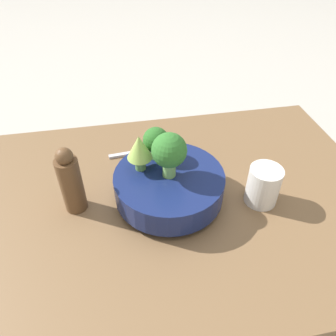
{
  "coord_description": "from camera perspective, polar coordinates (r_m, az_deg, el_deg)",
  "views": [
    {
      "loc": [
        0.09,
        0.46,
        0.53
      ],
      "look_at": [
        0.0,
        0.0,
        0.13
      ],
      "focal_mm": 35.0,
      "sensor_mm": 36.0,
      "label": 1
    }
  ],
  "objects": [
    {
      "name": "ground_plane",
      "position": [
        0.7,
        0.18,
        -7.79
      ],
      "size": [
        6.0,
        6.0,
        0.0
      ],
      "primitive_type": "plane",
      "color": "#ADA89E"
    },
    {
      "name": "broccoli_floret_front",
      "position": [
        0.65,
        -2.13,
        4.67
      ],
      "size": [
        0.05,
        0.05,
        0.07
      ],
      "color": "#609347",
      "rests_on": "bowl"
    },
    {
      "name": "pepper_mill",
      "position": [
        0.64,
        -16.59,
        -2.28
      ],
      "size": [
        0.04,
        0.04,
        0.14
      ],
      "color": "brown",
      "rests_on": "table"
    },
    {
      "name": "fork",
      "position": [
        0.79,
        -3.65,
        3.06
      ],
      "size": [
        0.19,
        0.03,
        0.01
      ],
      "color": "silver",
      "rests_on": "table"
    },
    {
      "name": "romanesco_piece_near",
      "position": [
        0.61,
        -5.02,
        3.38
      ],
      "size": [
        0.05,
        0.05,
        0.08
      ],
      "color": "#609347",
      "rests_on": "bowl"
    },
    {
      "name": "cup",
      "position": [
        0.67,
        16.25,
        -2.95
      ],
      "size": [
        0.06,
        0.06,
        0.08
      ],
      "color": "silver",
      "rests_on": "table"
    },
    {
      "name": "broccoli_floret_center",
      "position": [
        0.59,
        0.0,
        2.7
      ],
      "size": [
        0.07,
        0.07,
        0.09
      ],
      "color": "#7AB256",
      "rests_on": "bowl"
    },
    {
      "name": "bowl",
      "position": [
        0.64,
        0.0,
        -3.21
      ],
      "size": [
        0.22,
        0.22,
        0.07
      ],
      "color": "navy",
      "rests_on": "table"
    },
    {
      "name": "table",
      "position": [
        0.69,
        0.18,
        -6.61
      ],
      "size": [
        0.89,
        0.61,
        0.04
      ],
      "color": "brown",
      "rests_on": "ground_plane"
    }
  ]
}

